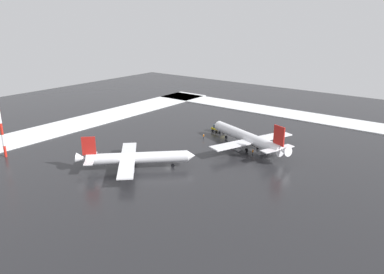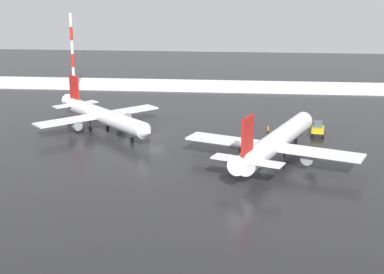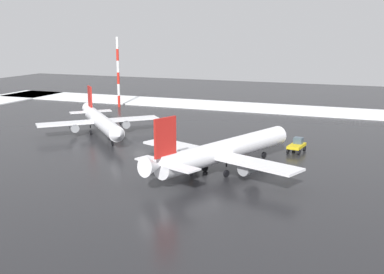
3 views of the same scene
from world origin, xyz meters
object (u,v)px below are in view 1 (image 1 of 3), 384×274
at_px(airplane_distant_tail, 135,158).
at_px(ground_crew_mid_apron, 204,136).
at_px(ground_crew_beside_wing, 253,152).
at_px(antenna_mast, 1,123).
at_px(airplane_foreground_jet, 248,138).
at_px(pushback_tug, 218,128).

bearing_deg(airplane_distant_tail, ground_crew_mid_apron, 46.78).
relative_size(ground_crew_beside_wing, antenna_mast, 0.09).
distance_m(airplane_foreground_jet, ground_crew_mid_apron, 15.85).
distance_m(airplane_distant_tail, ground_crew_beside_wing, 33.47).
xyz_separation_m(ground_crew_beside_wing, ground_crew_mid_apron, (-3.13, -19.45, 0.00)).
xyz_separation_m(airplane_foreground_jet, pushback_tug, (-8.34, -16.37, -2.03)).
xyz_separation_m(pushback_tug, antenna_mast, (55.60, -33.81, 8.45)).
bearing_deg(airplane_foreground_jet, airplane_distant_tail, 85.15).
height_order(airplane_distant_tail, ground_crew_beside_wing, airplane_distant_tail).
bearing_deg(airplane_distant_tail, ground_crew_beside_wing, 11.25).
xyz_separation_m(airplane_distant_tail, ground_crew_mid_apron, (-30.56, -0.38, -2.01)).
relative_size(airplane_distant_tail, antenna_mast, 1.24).
relative_size(airplane_foreground_jet, ground_crew_beside_wing, 18.95).
bearing_deg(ground_crew_beside_wing, ground_crew_mid_apron, 136.54).
bearing_deg(ground_crew_mid_apron, airplane_foreground_jet, 152.78).
height_order(airplane_foreground_jet, pushback_tug, airplane_foreground_jet).
bearing_deg(ground_crew_beside_wing, pushback_tug, 114.51).
distance_m(airplane_foreground_jet, airplane_distant_tail, 34.82).
relative_size(ground_crew_mid_apron, antenna_mast, 0.09).
relative_size(airplane_distant_tail, ground_crew_mid_apron, 14.08).
bearing_deg(ground_crew_beside_wing, antenna_mast, -175.52).
bearing_deg(antenna_mast, airplane_foreground_jet, 133.29).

